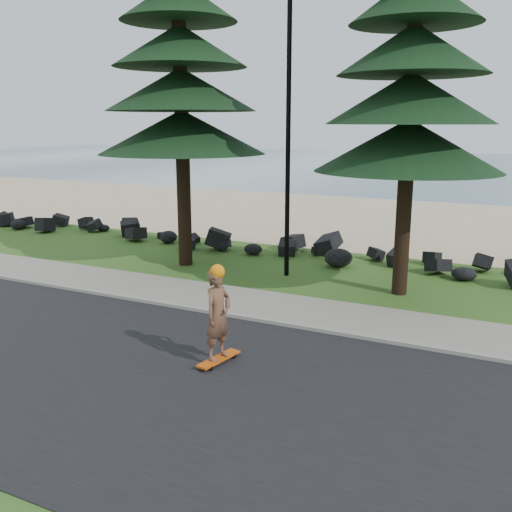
{
  "coord_description": "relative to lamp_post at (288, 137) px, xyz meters",
  "views": [
    {
      "loc": [
        6.55,
        -12.25,
        4.54
      ],
      "look_at": [
        0.54,
        0.0,
        1.33
      ],
      "focal_mm": 40.0,
      "sensor_mm": 36.0,
      "label": 1
    }
  ],
  "objects": [
    {
      "name": "lamp_post",
      "position": [
        0.0,
        0.0,
        0.0
      ],
      "size": [
        0.25,
        0.14,
        8.14
      ],
      "color": "black",
      "rests_on": "ground"
    },
    {
      "name": "seawall_boulders",
      "position": [
        0.0,
        2.4,
        -4.13
      ],
      "size": [
        60.0,
        2.4,
        1.1
      ],
      "primitive_type": null,
      "color": "black",
      "rests_on": "ground"
    },
    {
      "name": "skateboarder",
      "position": [
        1.4,
        -6.59,
        -3.15
      ],
      "size": [
        0.52,
        1.08,
        1.96
      ],
      "rotation": [
        0.0,
        0.0,
        1.4
      ],
      "color": "#C9500B",
      "rests_on": "ground"
    },
    {
      "name": "kerb",
      "position": [
        0.0,
        -4.1,
        -4.08
      ],
      "size": [
        160.0,
        0.2,
        0.1
      ],
      "primitive_type": "cube",
      "color": "gray",
      "rests_on": "ground"
    },
    {
      "name": "sidewalk",
      "position": [
        0.0,
        -3.0,
        -4.09
      ],
      "size": [
        160.0,
        2.0,
        0.08
      ],
      "primitive_type": "cube",
      "color": "gray",
      "rests_on": "ground"
    },
    {
      "name": "ground",
      "position": [
        0.0,
        -3.2,
        -4.13
      ],
      "size": [
        160.0,
        160.0,
        0.0
      ],
      "primitive_type": "plane",
      "color": "#35581B",
      "rests_on": "ground"
    },
    {
      "name": "ocean",
      "position": [
        0.0,
        47.8,
        -4.13
      ],
      "size": [
        160.0,
        58.0,
        0.01
      ],
      "primitive_type": "cube",
      "color": "#3D6175",
      "rests_on": "ground"
    },
    {
      "name": "beach_sand",
      "position": [
        0.0,
        11.3,
        -4.13
      ],
      "size": [
        160.0,
        15.0,
        0.01
      ],
      "primitive_type": "cube",
      "color": "tan",
      "rests_on": "ground"
    },
    {
      "name": "road",
      "position": [
        0.0,
        -7.7,
        -4.12
      ],
      "size": [
        160.0,
        7.0,
        0.02
      ],
      "primitive_type": "cube",
      "color": "black",
      "rests_on": "ground"
    }
  ]
}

